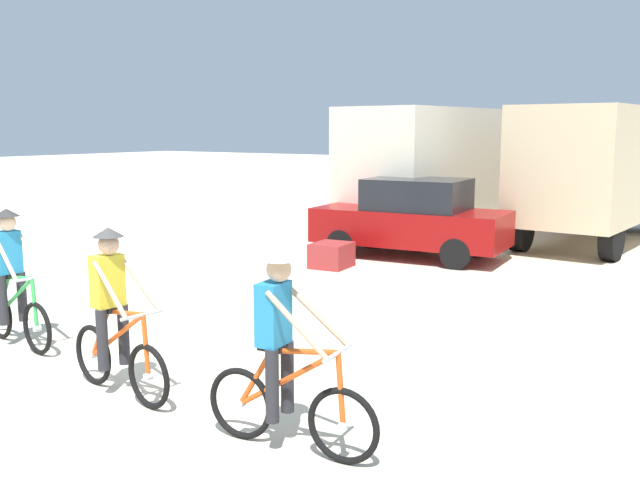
{
  "coord_description": "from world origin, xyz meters",
  "views": [
    {
      "loc": [
        6.2,
        -4.67,
        2.84
      ],
      "look_at": [
        0.17,
        4.47,
        1.1
      ],
      "focal_mm": 39.44,
      "sensor_mm": 36.0,
      "label": 1
    }
  ],
  "objects_px": {
    "box_truck_tan_camper": "(598,168)",
    "supply_crate": "(331,255)",
    "box_truck_cream_rv": "(439,165)",
    "cyclist_orange_shirt": "(13,283)",
    "sedan_parked": "(412,218)",
    "cyclist_cowboy_hat": "(114,318)",
    "cyclist_near_camera": "(284,358)"
  },
  "relations": [
    {
      "from": "box_truck_tan_camper",
      "to": "supply_crate",
      "type": "bearing_deg",
      "value": -121.33
    },
    {
      "from": "box_truck_cream_rv",
      "to": "cyclist_orange_shirt",
      "type": "distance_m",
      "value": 12.15
    },
    {
      "from": "box_truck_tan_camper",
      "to": "supply_crate",
      "type": "xyz_separation_m",
      "value": [
        -3.81,
        -6.26,
        -1.62
      ]
    },
    {
      "from": "sedan_parked",
      "to": "supply_crate",
      "type": "distance_m",
      "value": 2.19
    },
    {
      "from": "supply_crate",
      "to": "cyclist_cowboy_hat",
      "type": "bearing_deg",
      "value": -75.64
    },
    {
      "from": "box_truck_cream_rv",
      "to": "cyclist_cowboy_hat",
      "type": "xyz_separation_m",
      "value": [
        1.85,
        -12.53,
        -1.03
      ]
    },
    {
      "from": "box_truck_cream_rv",
      "to": "cyclist_near_camera",
      "type": "height_order",
      "value": "box_truck_cream_rv"
    },
    {
      "from": "cyclist_orange_shirt",
      "to": "cyclist_near_camera",
      "type": "distance_m",
      "value": 4.8
    },
    {
      "from": "box_truck_cream_rv",
      "to": "sedan_parked",
      "type": "bearing_deg",
      "value": -75.26
    },
    {
      "from": "box_truck_cream_rv",
      "to": "supply_crate",
      "type": "distance_m",
      "value": 5.57
    },
    {
      "from": "box_truck_cream_rv",
      "to": "cyclist_cowboy_hat",
      "type": "relative_size",
      "value": 3.82
    },
    {
      "from": "box_truck_cream_rv",
      "to": "supply_crate",
      "type": "xyz_separation_m",
      "value": [
        0.01,
        -5.33,
        -1.62
      ]
    },
    {
      "from": "box_truck_tan_camper",
      "to": "cyclist_near_camera",
      "type": "xyz_separation_m",
      "value": [
        0.32,
        -13.53,
        -1.03
      ]
    },
    {
      "from": "cyclist_orange_shirt",
      "to": "supply_crate",
      "type": "height_order",
      "value": "cyclist_orange_shirt"
    },
    {
      "from": "cyclist_orange_shirt",
      "to": "sedan_parked",
      "type": "bearing_deg",
      "value": 79.92
    },
    {
      "from": "cyclist_cowboy_hat",
      "to": "cyclist_orange_shirt",
      "type": "bearing_deg",
      "value": 169.95
    },
    {
      "from": "cyclist_orange_shirt",
      "to": "cyclist_cowboy_hat",
      "type": "distance_m",
      "value": 2.53
    },
    {
      "from": "cyclist_cowboy_hat",
      "to": "supply_crate",
      "type": "xyz_separation_m",
      "value": [
        -1.84,
        7.2,
        -0.59
      ]
    },
    {
      "from": "cyclist_near_camera",
      "to": "supply_crate",
      "type": "height_order",
      "value": "cyclist_near_camera"
    },
    {
      "from": "box_truck_tan_camper",
      "to": "sedan_parked",
      "type": "height_order",
      "value": "box_truck_tan_camper"
    },
    {
      "from": "cyclist_cowboy_hat",
      "to": "cyclist_near_camera",
      "type": "distance_m",
      "value": 2.29
    },
    {
      "from": "sedan_parked",
      "to": "cyclist_orange_shirt",
      "type": "distance_m",
      "value": 8.8
    },
    {
      "from": "cyclist_near_camera",
      "to": "supply_crate",
      "type": "bearing_deg",
      "value": 119.61
    },
    {
      "from": "box_truck_cream_rv",
      "to": "cyclist_near_camera",
      "type": "relative_size",
      "value": 3.82
    },
    {
      "from": "cyclist_cowboy_hat",
      "to": "cyclist_near_camera",
      "type": "xyz_separation_m",
      "value": [
        2.29,
        -0.07,
        0.0
      ]
    },
    {
      "from": "box_truck_tan_camper",
      "to": "cyclist_orange_shirt",
      "type": "distance_m",
      "value": 13.8
    },
    {
      "from": "sedan_parked",
      "to": "cyclist_orange_shirt",
      "type": "height_order",
      "value": "cyclist_orange_shirt"
    },
    {
      "from": "supply_crate",
      "to": "sedan_parked",
      "type": "bearing_deg",
      "value": 64.83
    },
    {
      "from": "box_truck_tan_camper",
      "to": "supply_crate",
      "type": "height_order",
      "value": "box_truck_tan_camper"
    },
    {
      "from": "box_truck_tan_camper",
      "to": "sedan_parked",
      "type": "relative_size",
      "value": 1.59
    },
    {
      "from": "box_truck_cream_rv",
      "to": "sedan_parked",
      "type": "xyz_separation_m",
      "value": [
        0.9,
        -3.43,
        -0.99
      ]
    },
    {
      "from": "sedan_parked",
      "to": "cyclist_cowboy_hat",
      "type": "distance_m",
      "value": 9.15
    }
  ]
}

